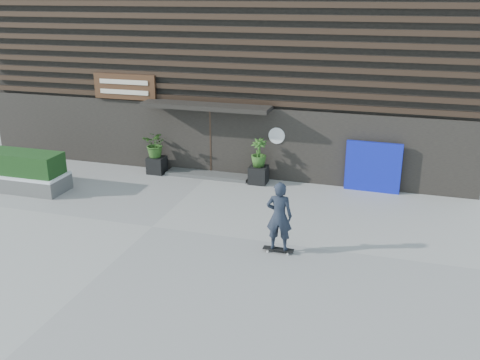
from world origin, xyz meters
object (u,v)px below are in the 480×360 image
(planter_pot_right, at_px, (258,175))
(raised_bed, at_px, (17,181))
(planter_pot_left, at_px, (157,165))
(blue_tarp, at_px, (373,167))
(skateboarder, at_px, (279,216))

(planter_pot_right, xyz_separation_m, raised_bed, (-7.58, -2.84, -0.05))
(planter_pot_left, relative_size, blue_tarp, 0.34)
(planter_pot_right, relative_size, skateboarder, 0.32)
(raised_bed, xyz_separation_m, blue_tarp, (11.35, 3.14, 0.58))
(planter_pot_right, height_order, skateboarder, skateboarder)
(planter_pot_left, height_order, skateboarder, skateboarder)
(planter_pot_left, xyz_separation_m, skateboarder, (5.63, -4.90, 0.68))
(raised_bed, distance_m, skateboarder, 9.67)
(planter_pot_left, relative_size, raised_bed, 0.17)
(blue_tarp, height_order, skateboarder, skateboarder)
(planter_pot_left, bearing_deg, raised_bed, -143.11)
(planter_pot_left, bearing_deg, planter_pot_right, 0.00)
(planter_pot_left, distance_m, planter_pot_right, 3.80)
(planter_pot_right, bearing_deg, planter_pot_left, 180.00)
(planter_pot_right, distance_m, blue_tarp, 3.82)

